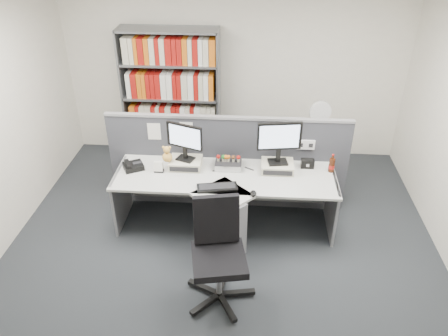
# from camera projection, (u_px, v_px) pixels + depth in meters

# --- Properties ---
(ground) EXTENTS (5.50, 5.50, 0.00)m
(ground) POSITION_uv_depth(u_px,v_px,m) (220.00, 270.00, 4.83)
(ground) COLOR #2F3338
(ground) RESTS_ON ground
(room_shell) EXTENTS (5.04, 5.54, 2.72)m
(room_shell) POSITION_uv_depth(u_px,v_px,m) (219.00, 122.00, 3.90)
(room_shell) COLOR white
(room_shell) RESTS_ON ground
(partition) EXTENTS (3.00, 0.08, 1.27)m
(partition) POSITION_uv_depth(u_px,v_px,m) (228.00, 162.00, 5.56)
(partition) COLOR #404148
(partition) RESTS_ON ground
(desk) EXTENTS (2.60, 1.20, 0.72)m
(desk) POSITION_uv_depth(u_px,v_px,m) (224.00, 205.00, 5.10)
(desk) COLOR beige
(desk) RESTS_ON ground
(monitor_riser_left) EXTENTS (0.38, 0.31, 0.10)m
(monitor_riser_left) POSITION_uv_depth(u_px,v_px,m) (186.00, 163.00, 5.30)
(monitor_riser_left) COLOR beige
(monitor_riser_left) RESTS_ON desk
(monitor_riser_right) EXTENTS (0.38, 0.31, 0.10)m
(monitor_riser_right) POSITION_uv_depth(u_px,v_px,m) (277.00, 166.00, 5.23)
(monitor_riser_right) COLOR beige
(monitor_riser_right) RESTS_ON desk
(monitor_left) EXTENTS (0.43, 0.21, 0.46)m
(monitor_left) POSITION_uv_depth(u_px,v_px,m) (184.00, 139.00, 5.13)
(monitor_left) COLOR black
(monitor_left) RESTS_ON monitor_riser_left
(monitor_right) EXTENTS (0.51, 0.20, 0.52)m
(monitor_right) POSITION_uv_depth(u_px,v_px,m) (279.00, 139.00, 5.04)
(monitor_right) COLOR black
(monitor_right) RESTS_ON monitor_riser_right
(desktop_pc) EXTENTS (0.31, 0.28, 0.08)m
(desktop_pc) POSITION_uv_depth(u_px,v_px,m) (228.00, 164.00, 5.30)
(desktop_pc) COLOR black
(desktop_pc) RESTS_ON desk
(figurines) EXTENTS (0.29, 0.05, 0.09)m
(figurines) POSITION_uv_depth(u_px,v_px,m) (228.00, 158.00, 5.24)
(figurines) COLOR beige
(figurines) RESTS_ON desktop_pc
(keyboard) EXTENTS (0.47, 0.25, 0.03)m
(keyboard) POSITION_uv_depth(u_px,v_px,m) (217.00, 187.00, 4.91)
(keyboard) COLOR black
(keyboard) RESTS_ON desk
(mouse) EXTENTS (0.07, 0.11, 0.04)m
(mouse) POSITION_uv_depth(u_px,v_px,m) (253.00, 193.00, 4.80)
(mouse) COLOR black
(mouse) RESTS_ON desk
(desk_phone) EXTENTS (0.29, 0.29, 0.10)m
(desk_phone) POSITION_uv_depth(u_px,v_px,m) (133.00, 166.00, 5.26)
(desk_phone) COLOR black
(desk_phone) RESTS_ON desk
(desk_calendar) EXTENTS (0.11, 0.08, 0.13)m
(desk_calendar) POSITION_uv_depth(u_px,v_px,m) (159.00, 167.00, 5.20)
(desk_calendar) COLOR black
(desk_calendar) RESTS_ON desk
(plush_toy) EXTENTS (0.12, 0.12, 0.21)m
(plush_toy) POSITION_uv_depth(u_px,v_px,m) (167.00, 155.00, 5.19)
(plush_toy) COLOR gold
(plush_toy) RESTS_ON monitor_riser_left
(speaker) EXTENTS (0.16, 0.09, 0.11)m
(speaker) POSITION_uv_depth(u_px,v_px,m) (307.00, 163.00, 5.28)
(speaker) COLOR black
(speaker) RESTS_ON desk
(cola_bottle) EXTENTS (0.07, 0.07, 0.23)m
(cola_bottle) POSITION_uv_depth(u_px,v_px,m) (332.00, 165.00, 5.18)
(cola_bottle) COLOR #3F190A
(cola_bottle) RESTS_ON desk
(shelving_unit) EXTENTS (1.41, 0.40, 2.00)m
(shelving_unit) POSITION_uv_depth(u_px,v_px,m) (172.00, 99.00, 6.46)
(shelving_unit) COLOR slate
(shelving_unit) RESTS_ON ground
(filing_cabinet) EXTENTS (0.45, 0.61, 0.70)m
(filing_cabinet) POSITION_uv_depth(u_px,v_px,m) (315.00, 156.00, 6.28)
(filing_cabinet) COLOR slate
(filing_cabinet) RESTS_ON ground
(desk_fan) EXTENTS (0.29, 0.17, 0.49)m
(desk_fan) POSITION_uv_depth(u_px,v_px,m) (320.00, 114.00, 5.93)
(desk_fan) COLOR white
(desk_fan) RESTS_ON filing_cabinet
(office_chair) EXTENTS (0.71, 0.70, 1.08)m
(office_chair) POSITION_uv_depth(u_px,v_px,m) (218.00, 250.00, 4.27)
(office_chair) COLOR silver
(office_chair) RESTS_ON ground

